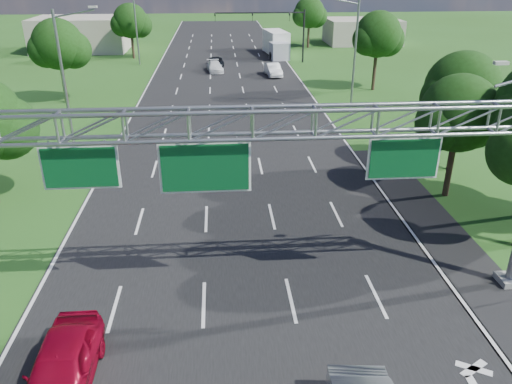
{
  "coord_description": "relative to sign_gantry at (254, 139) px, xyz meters",
  "views": [
    {
      "loc": [
        -0.94,
        -5.22,
        12.75
      ],
      "look_at": [
        0.64,
        15.26,
        3.26
      ],
      "focal_mm": 35.0,
      "sensor_mm": 36.0,
      "label": 1
    }
  ],
  "objects": [
    {
      "name": "ground",
      "position": [
        -0.33,
        18.0,
        -6.89
      ],
      "size": [
        220.0,
        220.0,
        0.0
      ],
      "primitive_type": "plane",
      "color": "#264F17",
      "rests_on": "ground"
    },
    {
      "name": "road",
      "position": [
        -0.33,
        18.0,
        -6.89
      ],
      "size": [
        18.0,
        180.0,
        0.02
      ],
      "primitive_type": "cube",
      "color": "black",
      "rests_on": "ground"
    },
    {
      "name": "road_flare",
      "position": [
        9.87,
        2.0,
        -6.89
      ],
      "size": [
        3.0,
        30.0,
        0.02
      ],
      "primitive_type": "cube",
      "color": "black",
      "rests_on": "ground"
    },
    {
      "name": "sign_gantry",
      "position": [
        0.0,
        0.0,
        0.0
      ],
      "size": [
        23.5,
        1.0,
        9.56
      ],
      "color": "gray",
      "rests_on": "ground"
    },
    {
      "name": "traffic_signal",
      "position": [
        7.15,
        53.0,
        -1.72
      ],
      "size": [
        12.21,
        0.24,
        7.0
      ],
      "color": "black",
      "rests_on": "ground"
    },
    {
      "name": "streetlight_l_near",
      "position": [
        -11.63,
        18.0,
        -1.31
      ],
      "size": [
        2.97,
        0.22,
        10.16
      ],
      "color": "gray",
      "rests_on": "ground"
    },
    {
      "name": "streetlight_l_far",
      "position": [
        -11.63,
        53.0,
        -1.31
      ],
      "size": [
        2.97,
        0.22,
        10.16
      ],
      "color": "gray",
      "rests_on": "ground"
    },
    {
      "name": "streetlight_r_mid",
      "position": [
        10.97,
        28.0,
        -1.31
      ],
      "size": [
        2.97,
        0.22,
        10.16
      ],
      "color": "gray",
      "rests_on": "ground"
    },
    {
      "name": "tree_verge_lb",
      "position": [
        -16.25,
        33.04,
        -1.48
      ],
      "size": [
        5.76,
        4.8,
        8.06
      ],
      "color": "#2D2116",
      "rests_on": "ground"
    },
    {
      "name": "tree_verge_lc",
      "position": [
        -13.25,
        58.04,
        -1.92
      ],
      "size": [
        5.76,
        4.8,
        7.62
      ],
      "color": "#2D2116",
      "rests_on": "ground"
    },
    {
      "name": "tree_verge_rd",
      "position": [
        15.75,
        36.04,
        -1.26
      ],
      "size": [
        5.76,
        4.8,
        8.28
      ],
      "color": "#2D2116",
      "rests_on": "ground"
    },
    {
      "name": "tree_verge_re",
      "position": [
        13.75,
        66.04,
        -1.7
      ],
      "size": [
        5.76,
        4.8,
        7.84
      ],
      "color": "#2D2116",
      "rests_on": "ground"
    },
    {
      "name": "building_left",
      "position": [
        -22.33,
        66.0,
        -4.39
      ],
      "size": [
        14.0,
        10.0,
        5.0
      ],
      "primitive_type": "cube",
      "color": "#A79E8C",
      "rests_on": "ground"
    },
    {
      "name": "building_right",
      "position": [
        23.67,
        70.0,
        -4.89
      ],
      "size": [
        12.0,
        9.0,
        4.0
      ],
      "primitive_type": "cube",
      "color": "#A79E8C",
      "rests_on": "ground"
    },
    {
      "name": "red_coupe",
      "position": [
        -6.58,
        -4.53,
        -6.04
      ],
      "size": [
        2.06,
        5.01,
        1.7
      ],
      "primitive_type": "imported",
      "rotation": [
        0.0,
        0.0,
        0.01
      ],
      "color": "maroon",
      "rests_on": "ground"
    },
    {
      "name": "car_queue_a",
      "position": [
        -1.55,
        47.27,
        -6.25
      ],
      "size": [
        2.35,
        4.63,
        1.29
      ],
      "primitive_type": "imported",
      "rotation": [
        0.0,
        0.0,
        0.13
      ],
      "color": "white",
      "rests_on": "ground"
    },
    {
      "name": "car_queue_b",
      "position": [
        -1.33,
        51.6,
        -6.36
      ],
      "size": [
        2.1,
        4.0,
        1.07
      ],
      "primitive_type": "imported",
      "rotation": [
        0.0,
        0.0,
        0.09
      ],
      "color": "black",
      "rests_on": "ground"
    },
    {
      "name": "car_queue_d",
      "position": [
        5.57,
        44.26,
        -6.15
      ],
      "size": [
        1.99,
        4.64,
        1.49
      ],
      "primitive_type": "imported",
      "rotation": [
        0.0,
        0.0,
        0.09
      ],
      "color": "white",
      "rests_on": "ground"
    },
    {
      "name": "box_truck",
      "position": [
        7.67,
        58.8,
        -5.24
      ],
      "size": [
        3.52,
        9.41,
        3.45
      ],
      "rotation": [
        0.0,
        0.0,
        0.14
      ],
      "color": "white",
      "rests_on": "ground"
    }
  ]
}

